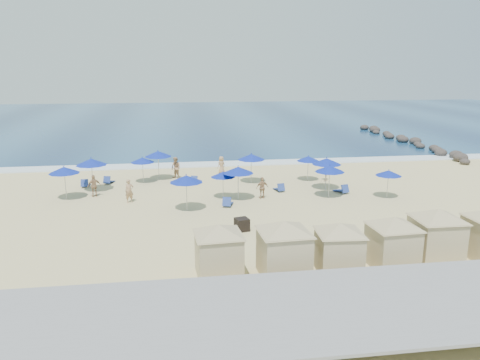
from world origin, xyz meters
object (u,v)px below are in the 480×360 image
cabana_2 (339,241)px  cabana_4 (437,228)px  rock_jetty (407,140)px  umbrella_10 (327,161)px  umbrella_1 (64,170)px  umbrella_6 (238,170)px  trash_bin (242,224)px  beachgoer_3 (325,171)px  umbrella_4 (158,154)px  umbrella_5 (223,174)px  beachgoer_5 (94,186)px  umbrella_9 (308,159)px  cabana_0 (219,244)px  beachgoer_4 (221,165)px  cabana_3 (393,235)px  umbrella_7 (251,157)px  umbrella_0 (91,162)px  beachgoer_1 (176,168)px  cabana_1 (284,241)px  umbrella_3 (186,179)px  beachgoer_0 (129,191)px  beachgoer_2 (262,188)px  umbrella_11 (389,173)px  umbrella_2 (142,160)px  umbrella_8 (330,169)px

cabana_2 → cabana_4: cabana_4 is taller
rock_jetty → umbrella_10: 26.63m
umbrella_1 → umbrella_6: umbrella_6 is taller
trash_bin → beachgoer_3: beachgoer_3 is taller
umbrella_4 → umbrella_5: 8.15m
beachgoer_3 → beachgoer_5: bearing=-69.2°
umbrella_1 → umbrella_9: umbrella_1 is taller
cabana_0 → beachgoer_4: bearing=83.7°
cabana_2 → beachgoer_3: 18.19m
umbrella_5 → cabana_3: bearing=-62.6°
umbrella_9 → beachgoer_4: umbrella_9 is taller
rock_jetty → umbrella_7: (-22.74, -17.22, 1.84)m
umbrella_0 → beachgoer_1: bearing=26.7°
cabana_1 → umbrella_3: bearing=111.0°
cabana_3 → umbrella_7: 17.86m
beachgoer_4 → beachgoer_1: bearing=-12.7°
umbrella_6 → beachgoer_1: size_ratio=1.35×
umbrella_9 → beachgoer_0: size_ratio=1.30×
rock_jetty → umbrella_10: (-17.28, -20.16, 1.91)m
umbrella_9 → beachgoer_5: size_ratio=1.33×
umbrella_1 → umbrella_9: bearing=8.9°
rock_jetty → umbrella_7: size_ratio=10.48×
beachgoer_2 → umbrella_3: bearing=10.9°
umbrella_6 → umbrella_9: size_ratio=1.16×
cabana_3 → umbrella_5: cabana_3 is taller
cabana_2 → umbrella_11: size_ratio=1.97×
umbrella_5 → umbrella_7: bearing=56.8°
trash_bin → cabana_4: 10.65m
cabana_0 → umbrella_7: bearing=75.6°
umbrella_4 → beachgoer_5: umbrella_4 is taller
umbrella_0 → beachgoer_3: umbrella_0 is taller
umbrella_9 → cabana_1: bearing=-109.6°
rock_jetty → umbrella_5: umbrella_5 is taller
cabana_2 → umbrella_6: (-2.98, 12.81, 0.68)m
beachgoer_1 → cabana_2: bearing=-24.2°
umbrella_2 → umbrella_10: size_ratio=0.85×
umbrella_7 → umbrella_1: bearing=-168.4°
umbrella_6 → umbrella_5: bearing=153.3°
umbrella_0 → umbrella_11: (21.81, -5.02, -0.45)m
umbrella_2 → umbrella_9: umbrella_2 is taller
umbrella_4 → umbrella_8: bearing=-30.5°
umbrella_1 → umbrella_7: (14.19, 2.91, 0.02)m
cabana_0 → umbrella_7: size_ratio=1.72×
beachgoer_2 → rock_jetty: bearing=-146.7°
cabana_0 → cabana_3: (8.40, -0.19, 0.01)m
umbrella_5 → beachgoer_4: size_ratio=1.32×
umbrella_5 → cabana_1: bearing=-84.1°
rock_jetty → beachgoer_1: beachgoer_1 is taller
trash_bin → umbrella_2: bearing=102.2°
cabana_4 → umbrella_9: (-1.64, 17.00, 0.23)m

